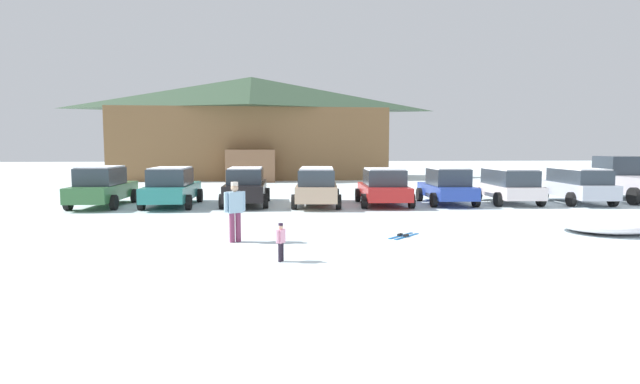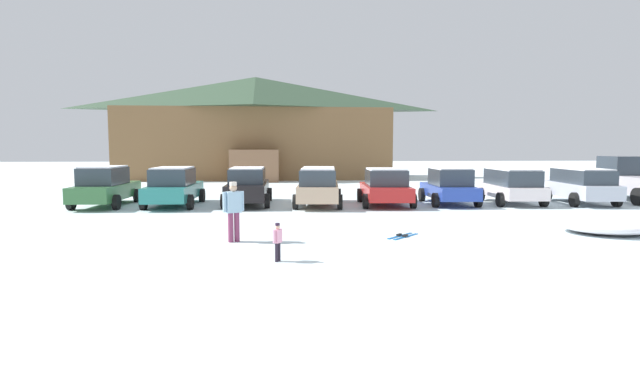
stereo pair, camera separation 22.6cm
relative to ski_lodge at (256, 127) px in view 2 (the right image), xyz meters
name	(u,v)px [view 2 (the right image)]	position (x,y,z in m)	size (l,w,h in m)	color
ground	(415,283)	(4.91, -32.75, -4.24)	(160.00, 160.00, 0.00)	silver
ski_lodge	(256,127)	(0.00, 0.00, 0.00)	(22.27, 9.88, 8.36)	brown
parked_green_coupe	(105,186)	(-5.56, -19.47, -3.36)	(2.10, 4.65, 1.78)	#346839
parked_teal_hatchback	(174,187)	(-2.54, -19.60, -3.38)	(2.16, 4.70, 1.73)	#277E78
parked_black_sedan	(248,186)	(0.71, -19.39, -3.39)	(2.07, 4.80, 1.70)	black
parked_beige_suv	(318,185)	(3.88, -19.93, -3.33)	(2.39, 4.78, 1.70)	tan
parked_red_sedan	(385,187)	(6.89, -20.00, -3.41)	(2.42, 4.33, 1.67)	#B3201F
parked_blue_hatchback	(449,186)	(9.88, -19.84, -3.41)	(2.20, 4.11, 1.68)	#2641A6
parked_white_suv	(511,185)	(12.83, -19.80, -3.36)	(2.30, 4.18, 1.63)	silver
parked_silver_wagon	(581,184)	(16.05, -20.01, -3.35)	(2.33, 4.42, 1.65)	#B2B7C9
pickup_truck	(635,180)	(19.43, -19.00, -3.25)	(2.76, 5.92, 2.15)	#BBB5C2
skier_adult_in_blue_parka	(234,208)	(0.97, -28.29, -3.30)	(0.56, 0.40, 1.67)	#793354
skier_child_in_pink_snowsuit	(278,240)	(2.22, -30.76, -3.74)	(0.22, 0.29, 0.89)	#241D29
pair_of_skis	(403,236)	(5.83, -27.84, -4.22)	(1.11, 1.15, 0.08)	#1565B6
plowed_snow_pile	(610,224)	(12.31, -27.64, -3.96)	(3.14, 2.51, 0.56)	white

